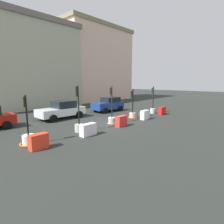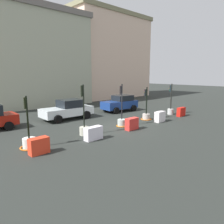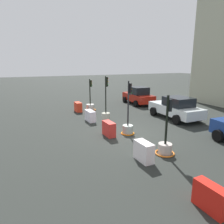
% 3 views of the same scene
% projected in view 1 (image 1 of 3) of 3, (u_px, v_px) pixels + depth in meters
% --- Properties ---
extents(ground_plane, '(120.00, 120.00, 0.00)m').
position_uv_depth(ground_plane, '(110.00, 124.00, 15.69)').
color(ground_plane, '#282C28').
extents(traffic_light_0, '(1.02, 1.02, 2.82)m').
position_uv_depth(traffic_light_0, '(29.00, 138.00, 10.53)').
color(traffic_light_0, silver).
rests_on(traffic_light_0, ground_plane).
extents(traffic_light_1, '(0.62, 0.62, 3.27)m').
position_uv_depth(traffic_light_1, '(79.00, 123.00, 13.12)').
color(traffic_light_1, '#B4B3A0').
rests_on(traffic_light_1, ground_plane).
extents(traffic_light_2, '(0.82, 0.82, 3.20)m').
position_uv_depth(traffic_light_2, '(112.00, 118.00, 15.64)').
color(traffic_light_2, '#ACB7AF').
rests_on(traffic_light_2, ground_plane).
extents(traffic_light_3, '(0.93, 0.93, 2.81)m').
position_uv_depth(traffic_light_3, '(132.00, 113.00, 18.15)').
color(traffic_light_3, '#BBAFA6').
rests_on(traffic_light_3, ground_plane).
extents(traffic_light_4, '(0.57, 0.57, 3.00)m').
position_uv_depth(traffic_light_4, '(153.00, 108.00, 20.68)').
color(traffic_light_4, beige).
rests_on(traffic_light_4, ground_plane).
extents(construction_barrier_0, '(0.98, 0.49, 0.82)m').
position_uv_depth(construction_barrier_0, '(39.00, 142.00, 9.79)').
color(construction_barrier_0, red).
rests_on(construction_barrier_0, ground_plane).
extents(construction_barrier_1, '(1.16, 0.48, 0.80)m').
position_uv_depth(construction_barrier_1, '(88.00, 130.00, 12.24)').
color(construction_barrier_1, white).
rests_on(construction_barrier_1, ground_plane).
extents(construction_barrier_2, '(1.03, 0.46, 0.84)m').
position_uv_depth(construction_barrier_2, '(121.00, 121.00, 14.74)').
color(construction_barrier_2, red).
rests_on(construction_barrier_2, ground_plane).
extents(construction_barrier_3, '(1.00, 0.48, 0.87)m').
position_uv_depth(construction_barrier_3, '(145.00, 115.00, 17.41)').
color(construction_barrier_3, white).
rests_on(construction_barrier_3, ground_plane).
extents(construction_barrier_4, '(1.03, 0.40, 0.82)m').
position_uv_depth(construction_barrier_4, '(162.00, 111.00, 19.95)').
color(construction_barrier_4, red).
rests_on(construction_barrier_4, ground_plane).
extents(car_blue_estate, '(4.00, 2.30, 1.70)m').
position_uv_depth(car_blue_estate, '(108.00, 104.00, 22.00)').
color(car_blue_estate, navy).
rests_on(car_blue_estate, ground_plane).
extents(car_white_van, '(4.55, 2.37, 1.70)m').
position_uv_depth(car_white_van, '(62.00, 110.00, 17.80)').
color(car_white_van, silver).
rests_on(car_white_van, ground_plane).
extents(building_main_facade, '(14.11, 10.29, 11.68)m').
position_uv_depth(building_main_facade, '(20.00, 65.00, 25.71)').
color(building_main_facade, '#ADB297').
rests_on(building_main_facade, ground_plane).
extents(building_corner_block, '(14.78, 8.76, 13.56)m').
position_uv_depth(building_corner_block, '(92.00, 64.00, 35.45)').
color(building_corner_block, beige).
rests_on(building_corner_block, ground_plane).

